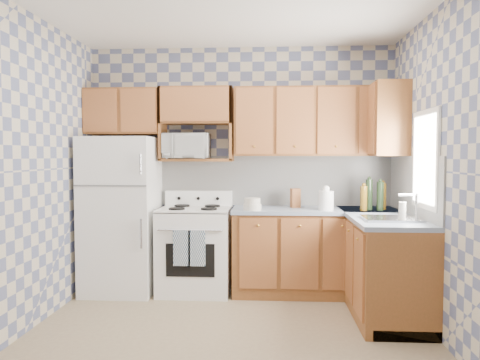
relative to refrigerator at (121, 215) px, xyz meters
name	(u,v)px	position (x,y,z in m)	size (l,w,h in m)	color
floor	(228,338)	(1.27, -1.25, -0.84)	(3.40, 3.40, 0.00)	#826C52
back_wall	(240,167)	(1.27, 0.35, 0.51)	(3.40, 0.02, 2.70)	slate
right_wall	(446,173)	(2.97, -1.25, 0.51)	(0.02, 3.20, 2.70)	slate
backsplash_back	(275,181)	(1.68, 0.34, 0.36)	(2.60, 0.01, 0.56)	silver
backsplash_right	(413,186)	(2.96, -0.45, 0.36)	(0.01, 1.60, 0.56)	silver
refrigerator	(121,215)	(0.00, 0.00, 0.00)	(0.75, 0.70, 1.68)	white
stove_body	(195,251)	(0.80, 0.03, -0.39)	(0.76, 0.65, 0.90)	white
cooktop	(195,209)	(0.80, 0.03, 0.07)	(0.76, 0.65, 0.03)	silver
backguard	(199,198)	(0.80, 0.30, 0.16)	(0.76, 0.08, 0.17)	white
dish_towel_left	(182,248)	(0.72, -0.32, -0.29)	(0.17, 0.03, 0.36)	navy
dish_towel_right	(197,248)	(0.88, -0.32, -0.29)	(0.17, 0.03, 0.36)	navy
base_cabinets_back	(315,253)	(2.10, 0.05, -0.40)	(1.75, 0.60, 0.88)	brown
base_cabinets_right	(381,264)	(2.67, -0.45, -0.40)	(0.60, 1.60, 0.88)	brown
countertop_back	(316,210)	(2.10, 0.05, 0.06)	(1.77, 0.63, 0.04)	slate
countertop_right	(381,217)	(2.67, -0.45, 0.06)	(0.63, 1.60, 0.04)	slate
upper_cabinets_back	(315,122)	(2.10, 0.19, 1.01)	(1.75, 0.33, 0.74)	brown
upper_cabinets_fridge	(124,112)	(-0.02, 0.19, 1.13)	(0.82, 0.33, 0.50)	brown
upper_cabinets_right	(386,120)	(2.81, 0.00, 1.01)	(0.33, 0.70, 0.74)	brown
microwave_shelf	(197,160)	(0.80, 0.19, 0.60)	(0.80, 0.33, 0.03)	brown
microwave	(187,146)	(0.70, 0.14, 0.75)	(0.50, 0.34, 0.28)	white
sink	(391,219)	(2.67, -0.80, 0.09)	(0.48, 0.40, 0.03)	#B7B7BC
window	(425,159)	(2.96, -0.80, 0.61)	(0.02, 0.66, 0.86)	silver
bottle_0	(369,195)	(2.64, -0.05, 0.24)	(0.07, 0.07, 0.32)	black
bottle_1	(380,196)	(2.74, -0.11, 0.23)	(0.07, 0.07, 0.30)	black
bottle_2	(383,196)	(2.79, -0.01, 0.22)	(0.07, 0.07, 0.28)	brown
bottle_3	(364,198)	(2.57, -0.13, 0.21)	(0.07, 0.07, 0.25)	brown
knife_block	(295,198)	(1.89, 0.12, 0.18)	(0.09, 0.09, 0.21)	brown
electric_kettle	(326,201)	(2.19, -0.10, 0.18)	(0.16, 0.16, 0.20)	white
food_containers	(252,204)	(1.43, -0.15, 0.14)	(0.19, 0.19, 0.13)	beige
soap_bottle	(402,212)	(2.73, -0.94, 0.17)	(0.06, 0.06, 0.17)	beige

